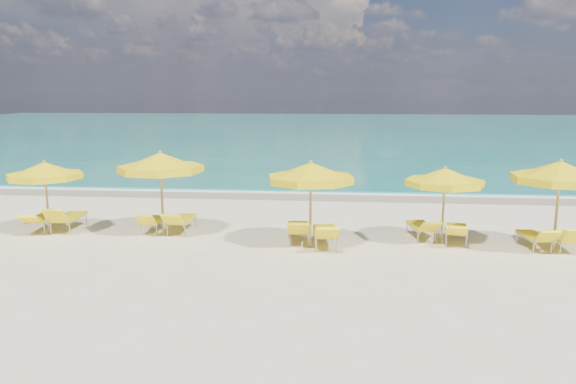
{
  "coord_description": "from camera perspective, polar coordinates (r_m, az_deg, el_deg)",
  "views": [
    {
      "loc": [
        1.72,
        -15.97,
        4.39
      ],
      "look_at": [
        0.0,
        1.5,
        1.2
      ],
      "focal_mm": 35.0,
      "sensor_mm": 36.0,
      "label": 1
    }
  ],
  "objects": [
    {
      "name": "whitecap_far",
      "position": [
        40.69,
        14.5,
        3.78
      ],
      "size": [
        18.0,
        0.3,
        0.05
      ],
      "primitive_type": "cube",
      "color": "white",
      "rests_on": "ground"
    },
    {
      "name": "lounger_5_right",
      "position": [
        17.51,
        26.24,
        -4.59
      ],
      "size": [
        0.65,
        1.68,
        0.82
      ],
      "rotation": [
        0.0,
        0.0,
        -0.05
      ],
      "color": "#A5A8AD",
      "rests_on": "ground"
    },
    {
      "name": "umbrella_1",
      "position": [
        18.65,
        -23.47,
        1.94
      ],
      "size": [
        2.73,
        2.73,
        2.29
      ],
      "rotation": [
        0.0,
        0.0,
        0.24
      ],
      "color": "tan",
      "rests_on": "ground"
    },
    {
      "name": "lounger_4_left",
      "position": [
        17.36,
        13.39,
        -3.9
      ],
      "size": [
        0.87,
        1.82,
        0.75
      ],
      "rotation": [
        0.0,
        0.0,
        0.17
      ],
      "color": "#A5A8AD",
      "rests_on": "ground"
    },
    {
      "name": "lounger_3_right",
      "position": [
        16.09,
        3.82,
        -4.66
      ],
      "size": [
        0.84,
        2.04,
        0.86
      ],
      "rotation": [
        0.0,
        0.0,
        0.1
      ],
      "color": "#A5A8AD",
      "rests_on": "ground"
    },
    {
      "name": "ground_plane",
      "position": [
        16.65,
        -0.51,
        -4.99
      ],
      "size": [
        120.0,
        120.0,
        0.0
      ],
      "primitive_type": "plane",
      "color": "beige"
    },
    {
      "name": "lounger_5_left",
      "position": [
        17.29,
        23.73,
        -4.6
      ],
      "size": [
        0.74,
        1.68,
        0.76
      ],
      "rotation": [
        0.0,
        0.0,
        0.12
      ],
      "color": "#A5A8AD",
      "rests_on": "ground"
    },
    {
      "name": "lounger_2_left",
      "position": [
        18.23,
        -13.48,
        -3.27
      ],
      "size": [
        0.59,
        1.63,
        0.75
      ],
      "rotation": [
        0.0,
        0.0,
        0.02
      ],
      "color": "#A5A8AD",
      "rests_on": "ground"
    },
    {
      "name": "whitecap_near",
      "position": [
        34.14,
        -7.5,
        2.82
      ],
      "size": [
        14.0,
        0.36,
        0.05
      ],
      "primitive_type": "cube",
      "color": "white",
      "rests_on": "ground"
    },
    {
      "name": "umbrella_4",
      "position": [
        16.54,
        15.65,
        1.41
      ],
      "size": [
        2.28,
        2.28,
        2.28
      ],
      "rotation": [
        0.0,
        0.0,
        0.01
      ],
      "color": "tan",
      "rests_on": "ground"
    },
    {
      "name": "lounger_3_left",
      "position": [
        16.53,
        1.04,
        -4.26
      ],
      "size": [
        0.8,
        1.96,
        0.85
      ],
      "rotation": [
        0.0,
        0.0,
        0.09
      ],
      "color": "#A5A8AD",
      "rests_on": "ground"
    },
    {
      "name": "lounger_2_right",
      "position": [
        17.98,
        -10.77,
        -3.27
      ],
      "size": [
        0.66,
        1.87,
        0.82
      ],
      "rotation": [
        0.0,
        0.0,
        -0.01
      ],
      "color": "#A5A8AD",
      "rests_on": "ground"
    },
    {
      "name": "lounger_1_left",
      "position": [
        19.51,
        -23.65,
        -2.9
      ],
      "size": [
        0.82,
        1.97,
        0.75
      ],
      "rotation": [
        0.0,
        0.0,
        0.11
      ],
      "color": "#A5A8AD",
      "rests_on": "ground"
    },
    {
      "name": "foam_line",
      "position": [
        24.62,
        1.53,
        0.03
      ],
      "size": [
        120.0,
        1.2,
        0.03
      ],
      "primitive_type": "cube",
      "color": "white",
      "rests_on": "ground"
    },
    {
      "name": "umbrella_5",
      "position": [
        16.77,
        25.91,
        1.77
      ],
      "size": [
        3.2,
        3.2,
        2.58
      ],
      "rotation": [
        0.0,
        0.0,
        0.31
      ],
      "color": "tan",
      "rests_on": "ground"
    },
    {
      "name": "umbrella_2",
      "position": [
        17.25,
        -12.82,
        2.86
      ],
      "size": [
        3.14,
        3.14,
        2.62
      ],
      "rotation": [
        0.0,
        0.0,
        0.25
      ],
      "color": "tan",
      "rests_on": "ground"
    },
    {
      "name": "wet_sand_band",
      "position": [
        23.84,
        1.39,
        -0.32
      ],
      "size": [
        120.0,
        2.6,
        0.01
      ],
      "primitive_type": "cube",
      "color": "tan",
      "rests_on": "ground"
    },
    {
      "name": "ocean",
      "position": [
        64.14,
        4.1,
        6.35
      ],
      "size": [
        120.0,
        80.0,
        0.3
      ],
      "primitive_type": "cube",
      "color": "#147263",
      "rests_on": "ground"
    },
    {
      "name": "lounger_1_right",
      "position": [
        19.18,
        -21.42,
        -2.9
      ],
      "size": [
        0.75,
        1.94,
        0.93
      ],
      "rotation": [
        0.0,
        0.0,
        0.05
      ],
      "color": "#A5A8AD",
      "rests_on": "ground"
    },
    {
      "name": "umbrella_3",
      "position": [
        15.56,
        2.32,
        1.91
      ],
      "size": [
        2.93,
        2.93,
        2.49
      ],
      "rotation": [
        0.0,
        0.0,
        -0.22
      ],
      "color": "tan",
      "rests_on": "ground"
    },
    {
      "name": "lounger_4_right",
      "position": [
        17.18,
        16.71,
        -4.19
      ],
      "size": [
        0.92,
        1.92,
        0.75
      ],
      "rotation": [
        0.0,
        0.0,
        -0.18
      ],
      "color": "#A5A8AD",
      "rests_on": "ground"
    }
  ]
}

